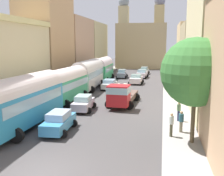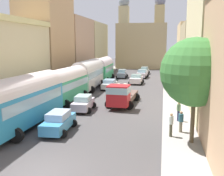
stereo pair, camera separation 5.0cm
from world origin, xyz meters
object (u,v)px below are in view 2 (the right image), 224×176
car_3 (59,122)px  car_4 (83,103)px  car_0 (136,79)px  car_6 (122,74)px  parked_bus_3 (103,68)px  pedestrian_1 (181,121)px  car_1 (142,74)px  cargo_truck_0 (122,94)px  parked_bus_2 (89,73)px  car_2 (144,71)px  car_5 (109,84)px  pedestrian_0 (171,82)px  pedestrian_3 (179,111)px  parked_bus_1 (66,84)px  parked_bus_0 (23,99)px  pedestrian_2 (171,124)px

car_3 → car_4: car_3 is taller
car_0 → car_6: size_ratio=0.88×
parked_bus_3 → pedestrian_1: size_ratio=4.94×
car_1 → cargo_truck_0: bearing=-90.5°
parked_bus_2 → car_0: parked_bus_2 is taller
car_2 → car_5: 20.43m
parked_bus_2 → car_4: bearing=-76.3°
car_5 → car_3: bearing=-89.7°
car_0 → car_5: (-3.31, -5.84, -0.06)m
cargo_truck_0 → car_2: bearing=89.6°
car_3 → pedestrian_0: pedestrian_0 is taller
cargo_truck_0 → pedestrian_3: bearing=-40.9°
parked_bus_1 → parked_bus_0: bearing=-90.0°
parked_bus_1 → car_0: bearing=68.2°
car_4 → car_2: bearing=83.7°
car_0 → parked_bus_0: bearing=-104.2°
parked_bus_0 → cargo_truck_0: parked_bus_0 is taller
parked_bus_3 → car_1: bearing=39.1°
car_2 → car_6: 8.05m
parked_bus_2 → parked_bus_1: bearing=-90.0°
car_0 → pedestrian_0: pedestrian_0 is taller
car_1 → pedestrian_1: (5.39, -31.30, 0.15)m
parked_bus_0 → car_0: (6.22, 24.54, -1.51)m
parked_bus_0 → cargo_truck_0: (6.30, 8.64, -1.02)m
parked_bus_2 → car_5: parked_bus_2 is taller
car_3 → cargo_truck_0: bearing=69.6°
car_2 → pedestrian_1: (5.42, -37.82, 0.20)m
car_5 → pedestrian_0: (8.75, 1.64, 0.28)m
pedestrian_0 → cargo_truck_0: bearing=-114.5°
car_1 → pedestrian_3: bearing=-79.3°
car_0 → pedestrian_2: 25.14m
pedestrian_1 → car_1: bearing=99.8°
parked_bus_1 → car_3: bearing=-72.2°
car_0 → car_2: car_2 is taller
car_6 → pedestrian_2: pedestrian_2 is taller
car_0 → car_3: bearing=-97.4°
parked_bus_1 → car_2: size_ratio=2.31×
parked_bus_0 → parked_bus_2: parked_bus_2 is taller
parked_bus_0 → car_4: parked_bus_0 is taller
pedestrian_1 → pedestrian_3: (-0.02, 2.80, 0.05)m
cargo_truck_0 → car_1: cargo_truck_0 is taller
pedestrian_3 → car_6: bearing=108.2°
car_6 → parked_bus_3: bearing=-120.0°
car_6 → pedestrian_3: pedestrian_3 is taller
parked_bus_2 → car_5: (2.91, 0.71, -1.63)m
cargo_truck_0 → pedestrian_0: (5.35, 11.71, -0.27)m
car_3 → car_2: bearing=84.9°
parked_bus_1 → cargo_truck_0: parked_bus_1 is taller
car_2 → pedestrian_1: bearing=-81.9°
car_5 → car_1: bearing=75.1°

